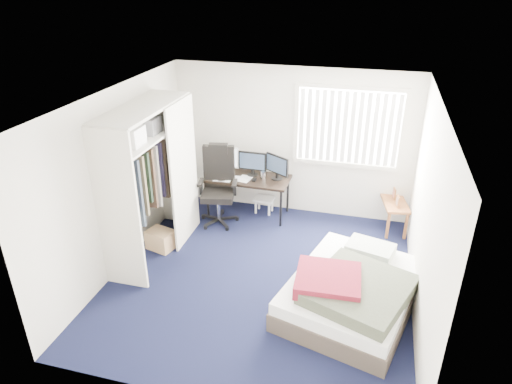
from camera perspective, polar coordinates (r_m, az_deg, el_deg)
The scene contains 10 objects.
ground at distance 6.43m, azimuth 0.56°, elevation -10.61°, with size 4.20×4.20×0.00m, color black.
room_shell at distance 5.66m, azimuth 0.63°, elevation 1.75°, with size 4.20×4.20×4.20m.
window_assembly at distance 7.40m, azimuth 11.47°, elevation 7.92°, with size 1.72×0.09×1.32m.
closet at distance 6.52m, azimuth -13.18°, elevation 2.93°, with size 0.64×1.84×2.22m.
desk at distance 7.68m, azimuth -0.94°, elevation 2.17°, with size 1.43×0.68×1.15m.
office_chair at distance 7.58m, azimuth -4.68°, elevation -0.12°, with size 0.73×0.73×1.31m.
footstool at distance 7.93m, azimuth 1.01°, elevation -1.18°, with size 0.35×0.29×0.27m.
nightstand at distance 7.66m, azimuth 16.91°, elevation -1.58°, with size 0.49×0.77×0.67m.
bed at distance 5.88m, azimuth 11.89°, elevation -11.97°, with size 1.85×2.18×0.62m.
pine_box at distance 7.11m, azimuth -11.80°, elevation -5.83°, with size 0.39×0.30×0.30m, color #AA8055.
Camera 1 is at (1.27, -5.00, 3.84)m, focal length 32.00 mm.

